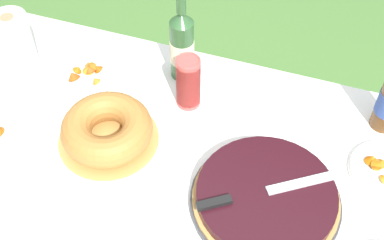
% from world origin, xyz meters
% --- Properties ---
extents(garden_table, '(1.53, 0.91, 0.74)m').
position_xyz_m(garden_table, '(0.00, 0.00, 0.66)').
color(garden_table, brown).
rests_on(garden_table, ground_plane).
extents(tablecloth, '(1.54, 0.92, 0.10)m').
position_xyz_m(tablecloth, '(0.00, 0.00, 0.73)').
color(tablecloth, white).
rests_on(tablecloth, garden_table).
extents(berry_tart, '(0.39, 0.39, 0.06)m').
position_xyz_m(berry_tart, '(0.23, -0.04, 0.77)').
color(berry_tart, '#38383D').
rests_on(berry_tart, tablecloth).
extents(serving_knife, '(0.32, 0.23, 0.01)m').
position_xyz_m(serving_knife, '(0.21, -0.06, 0.81)').
color(serving_knife, silver).
rests_on(serving_knife, berry_tart).
extents(bundt_cake, '(0.29, 0.29, 0.09)m').
position_xyz_m(bundt_cake, '(-0.24, 0.03, 0.79)').
color(bundt_cake, tan).
rests_on(bundt_cake, tablecloth).
extents(cup_stack, '(0.07, 0.07, 0.18)m').
position_xyz_m(cup_stack, '(-0.07, 0.24, 0.83)').
color(cup_stack, '#E04C47').
rests_on(cup_stack, tablecloth).
extents(cider_bottle_green, '(0.08, 0.08, 0.33)m').
position_xyz_m(cider_bottle_green, '(-0.13, 0.35, 0.87)').
color(cider_bottle_green, '#2D562D').
rests_on(cider_bottle_green, tablecloth).
extents(snack_plate_left, '(0.20, 0.20, 0.06)m').
position_xyz_m(snack_plate_left, '(-0.41, 0.24, 0.76)').
color(snack_plate_left, white).
rests_on(snack_plate_left, tablecloth).
extents(paper_towel_roll, '(0.11, 0.11, 0.23)m').
position_xyz_m(paper_towel_roll, '(-0.61, 0.19, 0.86)').
color(paper_towel_roll, white).
rests_on(paper_towel_roll, tablecloth).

